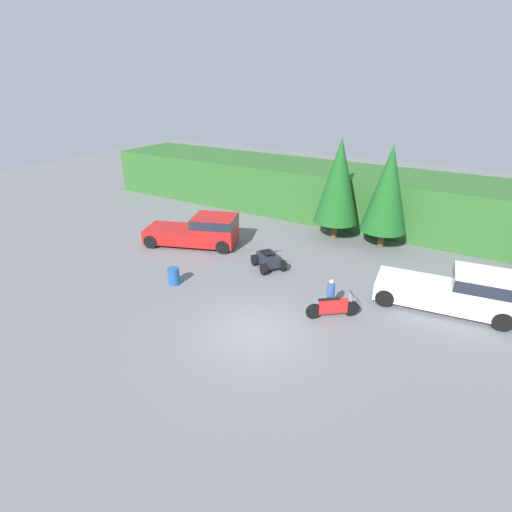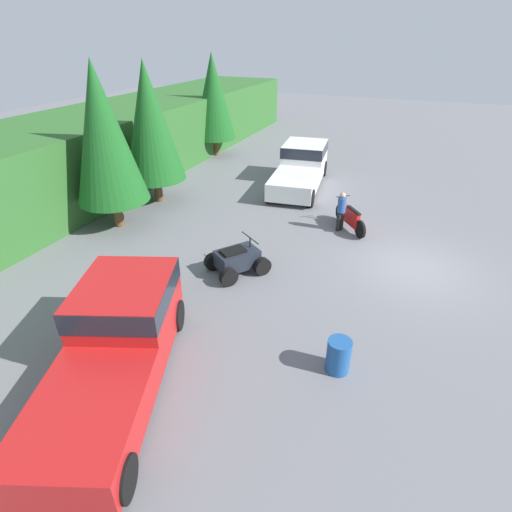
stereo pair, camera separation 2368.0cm
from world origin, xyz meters
The scene contains 10 objects.
ground_plane centered at (0.00, 0.00, 0.00)m, with size 80.00×80.00×0.00m, color slate.
hillside_backdrop centered at (0.00, 16.00, 1.77)m, with size 44.00×6.00×3.55m.
tree_left centered at (-1.07, 11.67, 3.75)m, with size 2.81×2.81×6.38m.
tree_mid_left centered at (1.93, 11.73, 3.64)m, with size 2.73×2.73×6.20m.
pickup_truck_red centered at (-7.68, 6.21, 1.02)m, with size 6.03×4.01×1.94m.
pickup_truck_second centered at (6.88, 6.17, 1.02)m, with size 6.02×2.90×1.94m.
dirt_bike centered at (2.30, 2.69, 0.48)m, with size 1.94×1.58×1.15m.
quad_atv centered at (-2.53, 5.55, 0.46)m, with size 2.31×2.20×1.17m.
rider_person centered at (2.02, 3.04, 0.88)m, with size 0.46×0.46×1.62m.
steel_barrel centered at (-5.69, 1.44, 0.44)m, with size 0.58×0.58×0.88m.
Camera 1 is at (7.11, -11.76, 9.65)m, focal length 28.00 mm.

